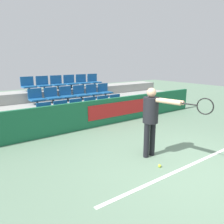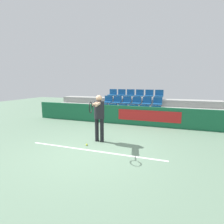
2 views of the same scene
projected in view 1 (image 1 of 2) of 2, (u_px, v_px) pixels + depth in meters
ground_plane at (183, 168)px, 4.60m from camera, size 30.00×30.00×0.00m
court_baseline at (184, 168)px, 4.58m from camera, size 4.36×0.08×0.01m
barrier_wall at (95, 114)px, 7.31m from camera, size 9.82×0.14×0.91m
bleacher_tier_front at (87, 118)px, 7.77m from camera, size 9.42×0.86×0.36m
bleacher_tier_middle at (76, 109)px, 8.41m from camera, size 9.42×0.86×0.72m
bleacher_tier_back at (66, 101)px, 9.05m from camera, size 9.42×0.86×1.08m
stadium_chair_0 at (46, 112)px, 6.95m from camera, size 0.48×0.46×0.53m
stadium_chair_1 at (62, 110)px, 7.28m from camera, size 0.48×0.46×0.53m
stadium_chair_2 at (78, 108)px, 7.60m from camera, size 0.48×0.46×0.53m
stadium_chair_3 at (92, 106)px, 7.93m from camera, size 0.48×0.46×0.53m
stadium_chair_4 at (105, 104)px, 8.25m from camera, size 0.48×0.46×0.53m
stadium_chair_5 at (117, 102)px, 8.58m from camera, size 0.48×0.46×0.53m
stadium_chair_6 at (36, 97)px, 7.55m from camera, size 0.48×0.46×0.53m
stadium_chair_7 at (52, 96)px, 7.88m from camera, size 0.48×0.46×0.53m
stadium_chair_8 at (67, 94)px, 8.20m from camera, size 0.48×0.46×0.53m
stadium_chair_9 at (80, 93)px, 8.53m from camera, size 0.48×0.46×0.53m
stadium_chair_10 at (93, 92)px, 8.85m from camera, size 0.48×0.46×0.53m
stadium_chair_11 at (105, 91)px, 9.18m from camera, size 0.48×0.46×0.53m
stadium_chair_12 at (28, 85)px, 8.15m from camera, size 0.48×0.46×0.53m
stadium_chair_13 at (43, 84)px, 8.47m from camera, size 0.48×0.46×0.53m
stadium_chair_14 at (57, 83)px, 8.80m from camera, size 0.48×0.46×0.53m
stadium_chair_15 at (70, 82)px, 9.12m from camera, size 0.48×0.46×0.53m
stadium_chair_16 at (82, 81)px, 9.45m from camera, size 0.48×0.46×0.53m
stadium_chair_17 at (94, 81)px, 9.77m from camera, size 0.48×0.46×0.53m
tennis_player at (153, 115)px, 4.90m from camera, size 0.47×1.48×1.62m
tennis_ball at (160, 166)px, 4.61m from camera, size 0.07×0.07×0.07m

